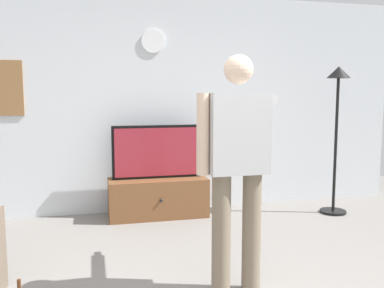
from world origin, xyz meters
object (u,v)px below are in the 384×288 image
object	(u,v)px
wall_clock	(153,41)
tv_stand	(158,198)
television	(157,152)
floor_lamp	(337,109)
person_standing_nearer_lamp	(237,160)

from	to	relation	value
wall_clock	tv_stand	bearing A→B (deg)	-90.00
television	floor_lamp	distance (m)	2.25
tv_stand	television	size ratio (longest dim) A/B	1.10
wall_clock	floor_lamp	world-z (taller)	wall_clock
tv_stand	wall_clock	xyz separation A→B (m)	(-0.00, 0.29, 1.89)
wall_clock	television	bearing A→B (deg)	-90.00
wall_clock	floor_lamp	size ratio (longest dim) A/B	0.16
wall_clock	person_standing_nearer_lamp	size ratio (longest dim) A/B	0.16
floor_lamp	person_standing_nearer_lamp	size ratio (longest dim) A/B	1.03
person_standing_nearer_lamp	floor_lamp	bearing A→B (deg)	42.00
tv_stand	person_standing_nearer_lamp	size ratio (longest dim) A/B	0.67
floor_lamp	person_standing_nearer_lamp	xyz separation A→B (m)	(-1.89, -1.70, -0.29)
wall_clock	person_standing_nearer_lamp	distance (m)	2.62
tv_stand	floor_lamp	bearing A→B (deg)	-9.42
floor_lamp	person_standing_nearer_lamp	bearing A→B (deg)	-138.00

